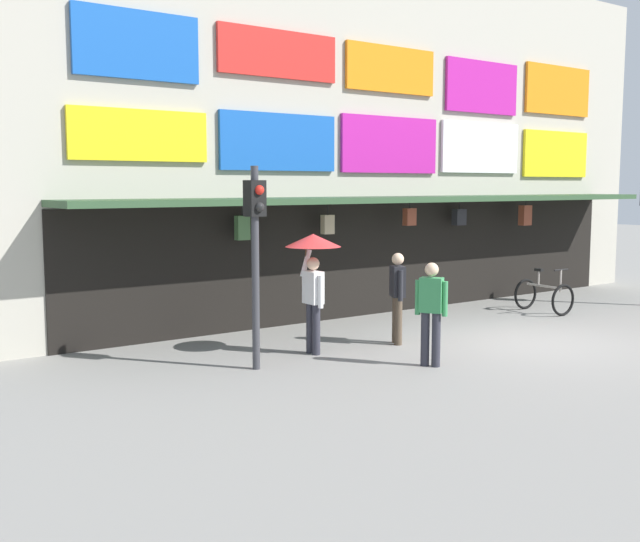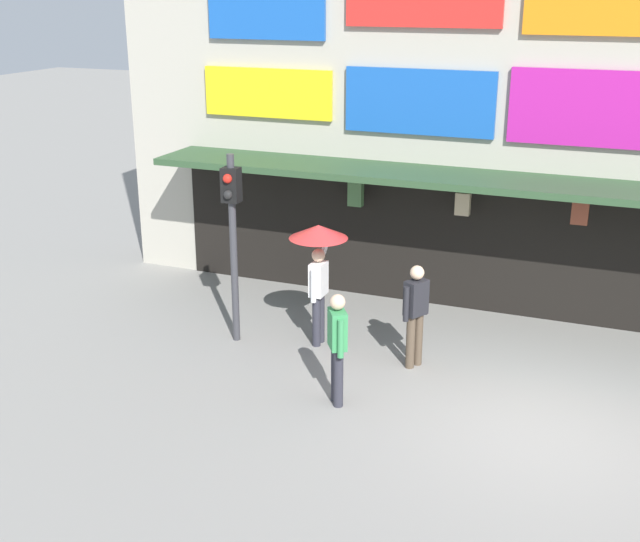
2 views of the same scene
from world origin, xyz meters
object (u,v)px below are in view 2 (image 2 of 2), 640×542
object	(u,v)px
traffic_light_near	(232,219)
pedestrian_with_umbrella	(318,251)
pedestrian_in_black	(416,310)
pedestrian_in_blue	(337,343)

from	to	relation	value
traffic_light_near	pedestrian_with_umbrella	xyz separation A→B (m)	(1.36, 0.37, -0.50)
pedestrian_with_umbrella	pedestrian_in_black	distance (m)	1.87
pedestrian_with_umbrella	pedestrian_in_blue	bearing A→B (deg)	-60.87
traffic_light_near	pedestrian_in_black	xyz separation A→B (m)	(3.08, 0.14, -1.19)
pedestrian_with_umbrella	pedestrian_in_black	size ratio (longest dim) A/B	1.24
pedestrian_in_blue	pedestrian_in_black	distance (m)	1.74
traffic_light_near	pedestrian_in_black	world-z (taller)	traffic_light_near
traffic_light_near	pedestrian_with_umbrella	distance (m)	1.49
pedestrian_in_blue	pedestrian_with_umbrella	xyz separation A→B (m)	(-1.02, 1.83, 0.69)
pedestrian_in_blue	pedestrian_with_umbrella	size ratio (longest dim) A/B	0.81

